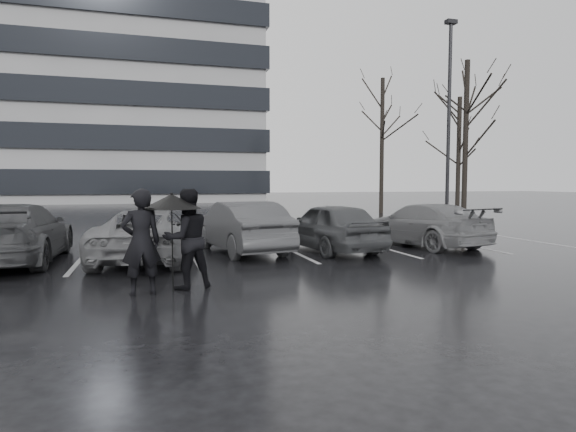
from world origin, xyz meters
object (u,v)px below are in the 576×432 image
at_px(pedestrian_left, 141,242).
at_px(car_east, 422,225).
at_px(car_west_b, 149,234).
at_px(car_west_c, 15,233).
at_px(tree_ne, 459,156).
at_px(car_west_a, 241,227).
at_px(car_main, 330,227).
at_px(tree_north, 382,146).
at_px(tree_east, 465,141).
at_px(pedestrian_right, 187,239).
at_px(lamp_post, 448,133).

bearing_deg(pedestrian_left, car_east, -161.95).
bearing_deg(car_west_b, car_west_c, 1.58).
bearing_deg(tree_ne, car_west_b, -145.53).
relative_size(car_west_a, car_west_b, 0.93).
relative_size(car_main, tree_ne, 0.58).
relative_size(car_west_b, car_east, 1.03).
relative_size(car_east, pedestrian_left, 2.44).
distance_m(car_west_a, tree_north, 19.00).
bearing_deg(car_west_a, tree_east, -159.18).
relative_size(pedestrian_right, tree_ne, 0.26).
bearing_deg(tree_east, car_west_c, -157.11).
height_order(car_west_c, tree_east, tree_east).
xyz_separation_m(car_east, pedestrian_right, (-7.44, -4.05, 0.26)).
height_order(car_west_a, lamp_post, lamp_post).
relative_size(car_west_b, pedestrian_left, 2.53).
bearing_deg(car_west_c, car_east, -179.13).
relative_size(car_west_c, lamp_post, 0.55).
xyz_separation_m(car_west_a, pedestrian_right, (-1.84, -4.34, 0.21)).
bearing_deg(car_east, pedestrian_left, 15.60).
relative_size(car_west_a, lamp_post, 0.47).
bearing_deg(pedestrian_left, tree_ne, -147.82).
bearing_deg(car_west_a, car_west_c, -6.04).
distance_m(lamp_post, tree_ne, 7.65).
relative_size(pedestrian_right, lamp_post, 0.20).
height_order(car_west_c, pedestrian_left, pedestrian_left).
distance_m(car_west_b, lamp_post, 14.88).
bearing_deg(tree_north, pedestrian_left, -127.16).
bearing_deg(car_west_b, car_east, -166.83).
height_order(car_west_a, car_west_c, car_west_c).
bearing_deg(car_east, car_west_b, -8.68).
relative_size(car_west_b, tree_ne, 0.67).
height_order(tree_ne, tree_north, tree_north).
relative_size(car_main, car_west_b, 0.87).
bearing_deg(lamp_post, tree_east, 39.50).
height_order(car_west_a, tree_north, tree_north).
distance_m(car_west_a, car_west_c, 5.63).
relative_size(car_west_c, tree_north, 0.59).
bearing_deg(car_main, car_west_a, -20.30).
bearing_deg(tree_east, car_west_a, -149.80).
height_order(pedestrian_right, tree_north, tree_north).
xyz_separation_m(car_west_b, tree_east, (15.32, 8.23, 3.35)).
relative_size(car_main, lamp_post, 0.45).
relative_size(car_west_c, pedestrian_left, 2.71).
xyz_separation_m(car_west_a, car_west_b, (-2.51, -0.78, -0.06)).
height_order(car_east, pedestrian_left, pedestrian_left).
relative_size(pedestrian_left, tree_east, 0.23).
distance_m(car_west_a, car_east, 5.61).
bearing_deg(pedestrian_right, tree_ne, -153.81).
bearing_deg(pedestrian_right, lamp_post, -157.74).
bearing_deg(lamp_post, car_main, -142.91).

